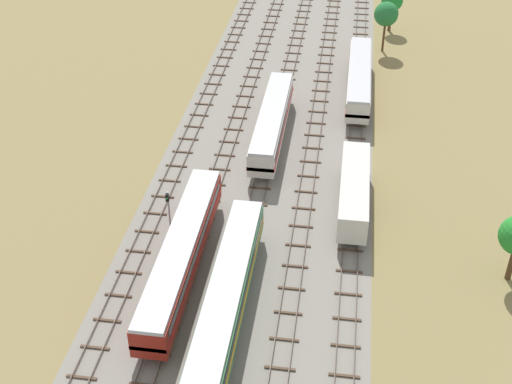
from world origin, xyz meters
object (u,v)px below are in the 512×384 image
object	(u,v)px
passenger_coach_centre_left_nearest	(227,294)
diesel_railcar_centre_right_far	(359,77)
diesel_railcar_centre_left_midfar	(272,121)
signal_post_nearest	(169,209)
passenger_coach_left_near	(182,252)
freight_boxcar_centre_right_mid	(354,190)

from	to	relation	value
passenger_coach_centre_left_nearest	diesel_railcar_centre_right_far	distance (m)	43.69
diesel_railcar_centre_left_midfar	signal_post_nearest	xyz separation A→B (m)	(-7.36, -19.46, 0.65)
passenger_coach_left_near	diesel_railcar_centre_right_far	world-z (taller)	same
passenger_coach_left_near	signal_post_nearest	distance (m)	5.83
passenger_coach_centre_left_nearest	passenger_coach_left_near	xyz separation A→B (m)	(-4.90, 4.61, 0.00)
passenger_coach_centre_left_nearest	signal_post_nearest	size ratio (longest dim) A/B	4.32
passenger_coach_centre_left_nearest	diesel_railcar_centre_left_midfar	distance (m)	29.33
passenger_coach_left_near	freight_boxcar_centre_right_mid	world-z (taller)	passenger_coach_left_near
diesel_railcar_centre_right_far	signal_post_nearest	bearing A→B (deg)	-117.69
freight_boxcar_centre_right_mid	passenger_coach_centre_left_nearest	bearing A→B (deg)	-120.54
passenger_coach_centre_left_nearest	signal_post_nearest	xyz separation A→B (m)	(-7.36, 9.86, 0.64)
freight_boxcar_centre_right_mid	diesel_railcar_centre_right_far	xyz separation A→B (m)	(-0.01, 25.94, 0.15)
passenger_coach_left_near	signal_post_nearest	size ratio (longest dim) A/B	4.32
passenger_coach_centre_left_nearest	diesel_railcar_centre_right_far	bearing A→B (deg)	77.03
diesel_railcar_centre_left_midfar	passenger_coach_left_near	bearing A→B (deg)	-101.22
diesel_railcar_centre_right_far	signal_post_nearest	distance (m)	36.95
freight_boxcar_centre_right_mid	diesel_railcar_centre_right_far	world-z (taller)	diesel_railcar_centre_right_far
passenger_coach_left_near	diesel_railcar_centre_right_far	xyz separation A→B (m)	(14.71, 37.97, -0.02)
diesel_railcar_centre_left_midfar	diesel_railcar_centre_right_far	world-z (taller)	same
diesel_railcar_centre_left_midfar	signal_post_nearest	size ratio (longest dim) A/B	4.03
passenger_coach_centre_left_nearest	signal_post_nearest	bearing A→B (deg)	126.72
freight_boxcar_centre_right_mid	diesel_railcar_centre_left_midfar	world-z (taller)	diesel_railcar_centre_left_midfar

